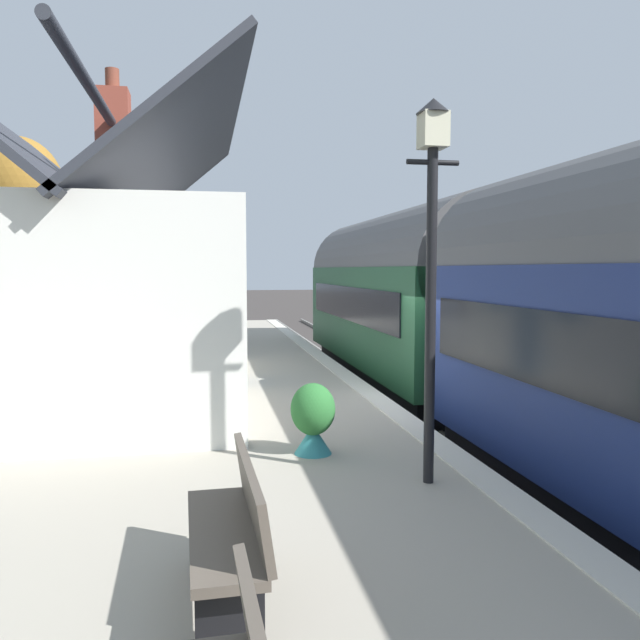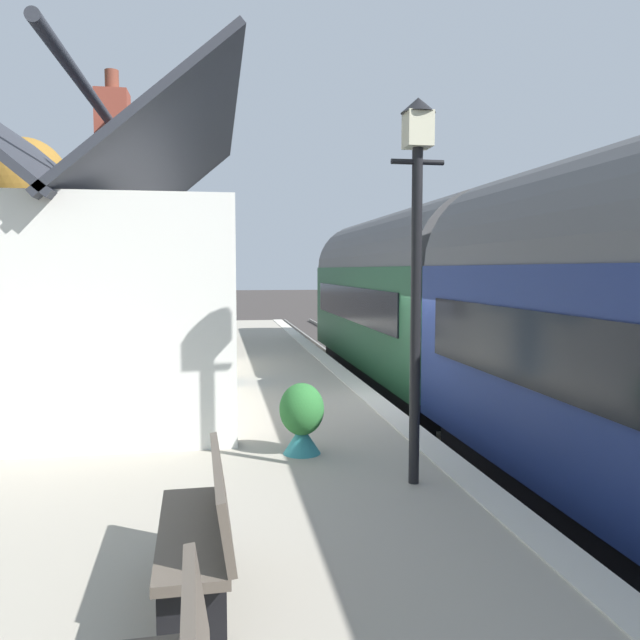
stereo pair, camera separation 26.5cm
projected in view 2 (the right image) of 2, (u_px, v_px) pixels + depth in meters
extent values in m
plane|color=#383330|center=(450.00, 457.00, 9.89)|extent=(160.00, 160.00, 0.00)
cube|color=#A39B8C|center=(180.00, 440.00, 9.18)|extent=(32.00, 6.29, 0.91)
cube|color=beige|center=(377.00, 402.00, 9.63)|extent=(32.00, 0.36, 0.02)
cube|color=gray|center=(545.00, 448.00, 10.15)|extent=(52.00, 0.08, 0.14)
cube|color=gray|center=(461.00, 452.00, 9.91)|extent=(52.00, 0.08, 0.14)
cube|color=black|center=(403.00, 375.00, 15.39)|extent=(8.93, 2.29, 0.70)
cube|color=#1E4C2D|center=(404.00, 315.00, 15.26)|extent=(9.70, 2.70, 2.30)
cylinder|color=#515154|center=(404.00, 267.00, 15.17)|extent=(9.70, 2.65, 2.65)
cube|color=black|center=(349.00, 303.00, 15.02)|extent=(8.25, 0.03, 0.80)
cylinder|color=black|center=(374.00, 359.00, 18.25)|extent=(0.70, 2.16, 0.70)
cylinder|color=black|center=(446.00, 400.00, 12.52)|extent=(0.70, 2.16, 0.70)
cube|color=black|center=(359.00, 291.00, 20.02)|extent=(0.04, 2.16, 0.90)
cylinder|color=#F2EDCC|center=(359.00, 322.00, 20.12)|extent=(0.06, 0.24, 0.24)
cube|color=red|center=(358.00, 336.00, 20.20)|extent=(0.16, 2.56, 0.24)
cube|color=black|center=(600.00, 367.00, 5.21)|extent=(7.87, 0.03, 0.80)
cylinder|color=black|center=(563.00, 466.00, 8.30)|extent=(0.70, 2.16, 0.70)
cube|color=white|center=(107.00, 306.00, 10.28)|extent=(7.25, 3.98, 2.89)
cube|color=#2D3038|center=(167.00, 166.00, 10.26)|extent=(7.75, 2.24, 1.92)
cube|color=#2D3038|center=(38.00, 162.00, 9.94)|extent=(7.75, 2.24, 1.92)
cylinder|color=#2D3038|center=(102.00, 111.00, 10.03)|extent=(7.75, 0.16, 0.16)
cube|color=brown|center=(114.00, 157.00, 11.16)|extent=(0.56, 0.56, 2.29)
cylinder|color=brown|center=(112.00, 81.00, 11.05)|extent=(0.24, 0.24, 0.36)
cube|color=slate|center=(230.00, 325.00, 11.28)|extent=(0.90, 0.06, 2.10)
cube|color=slate|center=(232.00, 291.00, 9.85)|extent=(0.80, 0.05, 1.10)
cube|color=slate|center=(228.00, 286.00, 12.60)|extent=(0.80, 0.05, 1.10)
cube|color=brown|center=(215.00, 325.00, 18.02)|extent=(1.40, 0.41, 0.06)
cube|color=brown|center=(222.00, 317.00, 18.03)|extent=(1.40, 0.12, 0.40)
cube|color=black|center=(216.00, 335.00, 17.49)|extent=(0.06, 0.36, 0.44)
cube|color=black|center=(215.00, 331.00, 18.59)|extent=(0.06, 0.36, 0.44)
cube|color=brown|center=(192.00, 532.00, 3.81)|extent=(1.41, 0.44, 0.06)
cube|color=brown|center=(221.00, 493.00, 3.82)|extent=(1.40, 0.15, 0.40)
cube|color=black|center=(192.00, 619.00, 3.28)|extent=(0.07, 0.36, 0.44)
cube|color=black|center=(193.00, 531.00, 4.37)|extent=(0.07, 0.36, 0.44)
cylinder|color=gray|center=(187.00, 346.00, 15.54)|extent=(0.38, 0.38, 0.31)
ellipsoid|color=olive|center=(187.00, 332.00, 15.51)|extent=(0.51, 0.51, 0.47)
cone|color=teal|center=(302.00, 439.00, 6.96)|extent=(0.42, 0.42, 0.33)
cylinder|color=teal|center=(302.00, 451.00, 6.97)|extent=(0.23, 0.23, 0.06)
ellipsoid|color=#2D7233|center=(302.00, 409.00, 6.94)|extent=(0.50, 0.50, 0.58)
cone|color=#DA5A66|center=(302.00, 394.00, 6.92)|extent=(0.10, 0.10, 0.20)
cylinder|color=black|center=(416.00, 318.00, 5.89)|extent=(0.10, 0.10, 3.18)
cylinder|color=black|center=(418.00, 162.00, 5.77)|extent=(0.05, 0.50, 0.05)
cube|color=beige|center=(418.00, 130.00, 5.75)|extent=(0.24, 0.24, 0.32)
cone|color=black|center=(418.00, 105.00, 5.73)|extent=(0.32, 0.32, 0.14)
cylinder|color=#4C3828|center=(31.00, 291.00, 21.26)|extent=(0.29, 0.29, 4.45)
ellipsoid|color=olive|center=(27.00, 189.00, 20.98)|extent=(2.99, 2.86, 3.38)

